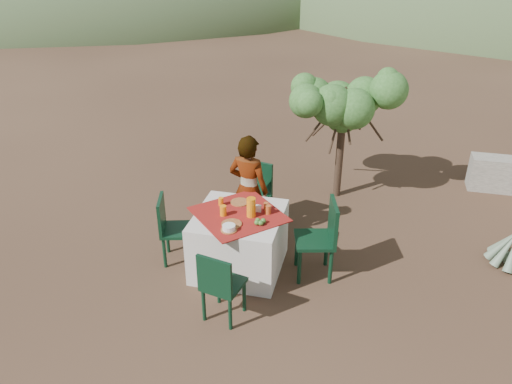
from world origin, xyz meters
TOP-DOWN VIEW (x-y plane):
  - ground at (0.00, 0.00)m, footprint 160.00×160.00m
  - table at (-0.72, 0.39)m, footprint 1.30×1.30m
  - chair_far at (-0.78, 1.40)m, footprint 0.53×0.53m
  - chair_near at (-0.66, -0.57)m, footprint 0.47×0.47m
  - chair_left at (-1.57, 0.35)m, footprint 0.50×0.50m
  - chair_right at (0.26, 0.49)m, footprint 0.55×0.55m
  - person at (-0.77, 1.06)m, footprint 0.61×0.46m
  - shrub_tree at (0.32, 2.65)m, footprint 1.51×1.48m
  - plate_far at (-0.78, 0.66)m, footprint 0.23×0.23m
  - plate_near at (-0.73, 0.14)m, footprint 0.23×0.23m
  - glass_far at (-0.98, 0.55)m, footprint 0.06×0.06m
  - glass_near at (-0.88, 0.32)m, footprint 0.08×0.08m
  - juice_pitcher at (-0.56, 0.38)m, footprint 0.11×0.11m
  - bowl_plate at (-0.73, 0.02)m, footprint 0.19×0.19m
  - white_bowl at (-0.73, 0.02)m, footprint 0.15×0.15m
  - jar_left at (-0.38, 0.48)m, footprint 0.07×0.07m
  - jar_right at (-0.43, 0.57)m, footprint 0.06×0.06m
  - napkin_holder at (-0.50, 0.50)m, footprint 0.07×0.04m
  - fruit_cluster at (-0.42, 0.23)m, footprint 0.12×0.11m

SIDE VIEW (x-z plane):
  - ground at x=0.00m, z-range 0.00..0.00m
  - table at x=-0.72m, z-range 0.00..0.76m
  - chair_near at x=-0.66m, z-range 0.05..0.90m
  - chair_left at x=-1.57m, z-range 0.05..0.93m
  - chair_far at x=-0.78m, z-range 0.05..1.00m
  - chair_right at x=0.26m, z-range 0.05..1.04m
  - person at x=-0.77m, z-range 0.00..1.49m
  - bowl_plate at x=-0.73m, z-range 0.76..0.77m
  - plate_far at x=-0.78m, z-range 0.76..0.78m
  - plate_near at x=-0.73m, z-range 0.76..0.78m
  - fruit_cluster at x=-0.42m, z-range 0.76..0.82m
  - white_bowl at x=-0.73m, z-range 0.77..0.83m
  - napkin_holder at x=-0.50m, z-range 0.76..0.85m
  - jar_right at x=-0.43m, z-range 0.76..0.85m
  - glass_far at x=-0.98m, z-range 0.76..0.86m
  - jar_left at x=-0.38m, z-range 0.76..0.87m
  - glass_near at x=-0.88m, z-range 0.76..0.89m
  - juice_pitcher at x=-0.56m, z-range 0.76..1.00m
  - shrub_tree at x=0.32m, z-range 0.52..2.29m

